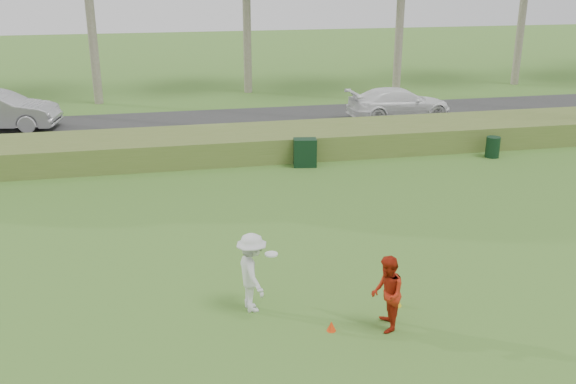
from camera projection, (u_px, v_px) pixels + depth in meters
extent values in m
plane|color=#3C6F25|center=(328.00, 317.00, 13.01)|extent=(120.00, 120.00, 0.00)
cube|color=#546D2B|center=(244.00, 143.00, 23.93)|extent=(80.00, 3.00, 0.90)
cube|color=#2D2D2D|center=(229.00, 124.00, 28.68)|extent=(80.00, 6.00, 0.06)
imported|color=silver|center=(252.00, 273.00, 13.02)|extent=(0.78, 1.17, 1.68)
cylinder|color=white|center=(271.00, 254.00, 12.97)|extent=(0.27, 0.27, 0.03)
imported|color=#AC220E|center=(387.00, 294.00, 12.33)|extent=(0.72, 0.85, 1.53)
cone|color=#FF3D0D|center=(331.00, 326.00, 12.48)|extent=(0.18, 0.18, 0.20)
cone|color=yellow|center=(397.00, 301.00, 13.39)|extent=(0.21, 0.21, 0.24)
cube|color=black|center=(305.00, 153.00, 22.59)|extent=(0.86, 0.61, 1.00)
cylinder|color=black|center=(493.00, 147.00, 23.70)|extent=(0.51, 0.51, 0.77)
imported|color=white|center=(399.00, 103.00, 29.35)|extent=(4.89, 2.16, 1.39)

